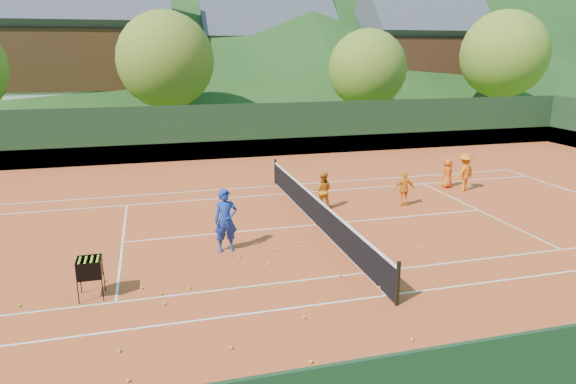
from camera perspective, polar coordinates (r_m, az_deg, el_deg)
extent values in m
plane|color=#325219|center=(17.73, 3.22, -3.71)|extent=(400.00, 400.00, 0.00)
cube|color=#B9461E|center=(17.72, 3.22, -3.68)|extent=(40.00, 24.00, 0.02)
imported|color=navy|center=(15.26, -6.94, -3.16)|extent=(0.71, 0.48, 1.90)
imported|color=orange|center=(19.33, 3.89, 0.18)|extent=(0.84, 0.75, 1.42)
imported|color=orange|center=(20.12, 12.81, 0.31)|extent=(0.83, 0.44, 1.34)
imported|color=#E55B14|center=(23.38, 17.29, 2.02)|extent=(0.72, 0.57, 1.29)
imported|color=orange|center=(23.02, 19.02, 2.09)|extent=(1.19, 0.93, 1.61)
sphere|color=#B1D824|center=(10.36, 2.57, -18.32)|extent=(0.07, 0.07, 0.07)
sphere|color=#B1D824|center=(14.52, -2.14, -7.93)|extent=(0.07, 0.07, 0.07)
sphere|color=#B1D824|center=(13.35, 10.17, -10.36)|extent=(0.07, 0.07, 0.07)
sphere|color=#B1D824|center=(14.31, -19.65, -9.24)|extent=(0.07, 0.07, 0.07)
sphere|color=#B1D824|center=(13.33, -10.93, -10.43)|extent=(0.07, 0.07, 0.07)
sphere|color=#B1D824|center=(13.80, -27.69, -11.10)|extent=(0.07, 0.07, 0.07)
sphere|color=#B1D824|center=(15.69, 1.30, -6.08)|extent=(0.07, 0.07, 0.07)
sphere|color=#B1D824|center=(12.70, -13.61, -11.98)|extent=(0.07, 0.07, 0.07)
sphere|color=#B1D824|center=(11.29, 13.63, -15.68)|extent=(0.07, 0.07, 0.07)
sphere|color=#B1D824|center=(13.62, -15.93, -10.19)|extent=(0.07, 0.07, 0.07)
sphere|color=#B1D824|center=(16.07, 14.40, -6.05)|extent=(0.07, 0.07, 0.07)
sphere|color=#B1D824|center=(11.80, 1.81, -13.76)|extent=(0.07, 0.07, 0.07)
sphere|color=#B1D824|center=(10.81, -6.36, -16.83)|extent=(0.07, 0.07, 0.07)
sphere|color=#B1D824|center=(11.17, -18.26, -16.43)|extent=(0.07, 0.07, 0.07)
sphere|color=#B1D824|center=(17.93, 16.48, -3.94)|extent=(0.07, 0.07, 0.07)
sphere|color=#B1D824|center=(14.97, -5.40, -7.24)|extent=(0.07, 0.07, 0.07)
sphere|color=#B1D824|center=(10.29, -17.35, -19.36)|extent=(0.07, 0.07, 0.07)
sphere|color=#B1D824|center=(17.07, 9.14, -4.47)|extent=(0.07, 0.07, 0.07)
sphere|color=#B1D824|center=(15.47, -1.27, -6.40)|extent=(0.07, 0.07, 0.07)
sphere|color=#B1D824|center=(13.84, 5.79, -9.21)|extent=(0.07, 0.07, 0.07)
sphere|color=#B1D824|center=(13.20, -13.97, -10.91)|extent=(0.07, 0.07, 0.07)
cube|color=white|center=(13.03, 10.95, -11.22)|extent=(23.77, 0.06, 0.00)
cube|color=white|center=(22.76, -1.11, 0.72)|extent=(23.77, 0.06, 0.00)
cube|color=silver|center=(14.15, 8.52, -8.88)|extent=(23.77, 0.06, 0.00)
cube|color=white|center=(21.48, -0.22, -0.18)|extent=(23.77, 0.06, 0.00)
cube|color=white|center=(16.93, -17.90, -5.32)|extent=(0.06, 8.23, 0.00)
cube|color=silver|center=(20.57, 20.42, -1.89)|extent=(0.06, 8.23, 0.00)
cube|color=white|center=(17.72, 3.22, -3.64)|extent=(12.80, 0.06, 0.00)
cube|color=white|center=(17.72, 3.22, -3.64)|extent=(0.06, 10.97, 0.00)
cube|color=black|center=(17.58, 3.25, -2.27)|extent=(0.03, 11.97, 0.90)
cube|color=white|center=(17.44, 3.27, -0.79)|extent=(0.05, 11.97, 0.06)
cylinder|color=black|center=(12.40, 12.10, -9.92)|extent=(0.10, 0.10, 1.10)
cylinder|color=black|center=(23.10, -1.41, 2.33)|extent=(0.10, 0.10, 1.10)
cube|color=black|center=(28.70, -4.31, 6.81)|extent=(40.00, 0.05, 3.00)
cube|color=#1A5B2A|center=(28.87, -4.27, 4.84)|extent=(40.40, 0.05, 1.00)
cylinder|color=black|center=(13.27, -22.29, -10.34)|extent=(0.02, 0.02, 0.55)
cylinder|color=black|center=(13.21, -19.89, -10.23)|extent=(0.02, 0.02, 0.55)
cylinder|color=black|center=(13.77, -22.03, -9.37)|extent=(0.02, 0.02, 0.55)
cylinder|color=black|center=(13.70, -19.73, -9.25)|extent=(0.02, 0.02, 0.55)
cube|color=black|center=(13.38, -21.10, -8.72)|extent=(0.55, 0.55, 0.02)
cube|color=black|center=(13.04, -21.31, -8.30)|extent=(0.55, 0.02, 0.45)
cube|color=black|center=(13.54, -21.09, -7.39)|extent=(0.55, 0.02, 0.45)
cube|color=black|center=(13.33, -22.38, -7.90)|extent=(0.02, 0.55, 0.45)
cube|color=black|center=(13.26, -20.01, -7.77)|extent=(0.02, 0.55, 0.45)
sphere|color=#CCE526|center=(13.06, -22.26, -7.46)|extent=(0.07, 0.07, 0.07)
sphere|color=#CCE526|center=(13.18, -22.19, -7.23)|extent=(0.07, 0.07, 0.07)
sphere|color=#CCE526|center=(13.31, -22.13, -7.01)|extent=(0.07, 0.07, 0.07)
sphere|color=#CCE526|center=(13.43, -22.06, -6.79)|extent=(0.07, 0.07, 0.07)
sphere|color=#CCE526|center=(13.04, -21.66, -7.42)|extent=(0.07, 0.07, 0.07)
sphere|color=#CCE526|center=(13.16, -21.60, -7.20)|extent=(0.07, 0.07, 0.07)
sphere|color=#CCE526|center=(13.29, -21.54, -6.98)|extent=(0.07, 0.07, 0.07)
sphere|color=#CCE526|center=(13.42, -21.48, -6.76)|extent=(0.07, 0.07, 0.07)
sphere|color=#CCE526|center=(13.02, -21.06, -7.39)|extent=(0.07, 0.07, 0.07)
sphere|color=#CCE526|center=(13.15, -21.01, -7.17)|extent=(0.07, 0.07, 0.07)
sphere|color=#CCE526|center=(13.27, -20.95, -6.95)|extent=(0.07, 0.07, 0.07)
sphere|color=#CCE526|center=(13.40, -20.90, -6.73)|extent=(0.07, 0.07, 0.07)
sphere|color=#CCE526|center=(13.00, -20.46, -7.36)|extent=(0.07, 0.07, 0.07)
sphere|color=#CCE526|center=(13.13, -20.41, -7.13)|extent=(0.07, 0.07, 0.07)
sphere|color=#CCE526|center=(13.26, -20.36, -6.91)|extent=(0.07, 0.07, 0.07)
sphere|color=#CCE526|center=(13.38, -20.32, -6.69)|extent=(0.07, 0.07, 0.07)
cube|color=beige|center=(46.32, -21.14, 9.01)|extent=(12.00, 9.00, 2.88)
cube|color=#361E0E|center=(46.12, -21.59, 13.55)|extent=(12.24, 9.18, 4.48)
cube|color=#43434B|center=(46.16, -21.95, 17.06)|extent=(13.80, 9.93, 9.93)
cube|color=beige|center=(51.35, -2.38, 10.35)|extent=(11.00, 8.00, 2.52)
cube|color=#371E0F|center=(51.16, -2.42, 13.94)|extent=(11.22, 8.16, 3.92)
cube|color=#414148|center=(51.16, -2.46, 16.81)|extent=(12.65, 8.82, 8.82)
cube|color=beige|center=(52.59, 13.92, 10.14)|extent=(10.00, 8.00, 2.70)
cube|color=#3C1D10|center=(52.41, 14.17, 13.89)|extent=(10.20, 8.16, 4.20)
cube|color=#424149|center=(52.43, 14.37, 16.83)|extent=(11.50, 8.82, 8.82)
cylinder|color=#3D2518|center=(36.17, -13.07, 8.11)|extent=(0.36, 0.36, 2.88)
sphere|color=#53721E|center=(35.91, -13.44, 14.07)|extent=(6.40, 6.40, 6.40)
cylinder|color=#3C2718|center=(38.37, 8.61, 8.46)|extent=(0.36, 0.36, 2.52)
sphere|color=#49701E|center=(38.12, 8.81, 13.38)|extent=(5.60, 5.60, 5.60)
cylinder|color=#3E2918|center=(45.30, 22.32, 8.89)|extent=(0.36, 0.36, 3.06)
sphere|color=#507820|center=(45.10, 22.85, 13.92)|extent=(6.80, 6.80, 6.80)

